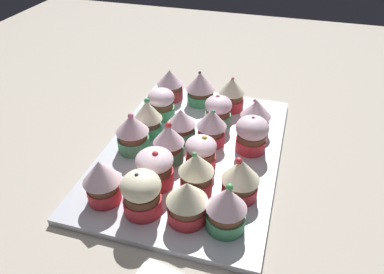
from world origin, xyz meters
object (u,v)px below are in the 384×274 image
Objects in this scene: cupcake_15 at (187,201)px; cupcake_7 at (169,142)px; cupcake_0 at (170,84)px; cupcake_18 at (241,178)px; cupcake_4 at (102,180)px; cupcake_13 at (201,152)px; cupcake_3 at (132,132)px; cupcake_19 at (226,208)px; cupcake_9 at (142,193)px; baking_tray at (192,152)px; cupcake_11 at (218,111)px; cupcake_8 at (155,168)px; cupcake_5 at (200,87)px; cupcake_6 at (181,124)px; cupcake_12 at (211,126)px; cupcake_17 at (252,134)px; cupcake_1 at (161,103)px; cupcake_16 at (256,115)px; cupcake_14 at (196,172)px; cupcake_10 at (231,93)px; cupcake_2 at (148,117)px.

cupcake_7 is at bearing -150.04° from cupcake_15.
cupcake_0 is 34.73cm from cupcake_18.
cupcake_13 is (-12.66, 12.62, -1.16)cm from cupcake_4.
cupcake_3 is 0.99× the size of cupcake_19.
cupcake_0 is 0.95× the size of cupcake_9.
cupcake_11 is (-10.11, 2.64, 3.90)cm from baking_tray.
cupcake_3 reaches higher than cupcake_8.
cupcake_13 is at bearing -150.12° from cupcake_19.
cupcake_5 is (-20.65, 7.48, 0.04)cm from cupcake_3.
cupcake_9 is (20.03, 0.19, 0.32)cm from cupcake_6.
cupcake_15 is 9.79cm from cupcake_18.
cupcake_12 is at bearing 114.33° from cupcake_3.
cupcake_6 is 13.78cm from cupcake_17.
cupcake_15 is 1.00× the size of cupcake_17.
cupcake_1 is 29.88cm from cupcake_15.
cupcake_11 is 0.83× the size of cupcake_19.
cupcake_16 is at bearing 146.15° from cupcake_8.
cupcake_11 is at bearing 59.88° from cupcake_0.
cupcake_18 is 0.95× the size of cupcake_19.
cupcake_16 is at bearing 69.23° from cupcake_0.
cupcake_15 and cupcake_17 have the same top height.
cupcake_14 is (13.90, 0.95, 0.06)cm from cupcake_12.
cupcake_8 is 1.11× the size of cupcake_13.
cupcake_15 is at bearing 27.69° from cupcake_1.
cupcake_1 is 12.71cm from cupcake_3.
cupcake_12 reaches higher than cupcake_9.
cupcake_13 is at bearing -173.95° from cupcake_15.
cupcake_10 is at bearing 157.85° from cupcake_4.
cupcake_7 reaches higher than cupcake_5.
cupcake_17 is (-0.57, 20.58, -0.36)cm from cupcake_2.
cupcake_14 is at bearing -177.09° from cupcake_15.
cupcake_2 and cupcake_7 have the same top height.
cupcake_7 is at bearing -40.26° from cupcake_12.
cupcake_1 reaches higher than baking_tray.
cupcake_1 is 0.81× the size of cupcake_2.
cupcake_14 reaches higher than cupcake_13.
cupcake_6 is 20.03cm from cupcake_9.
cupcake_16 is (-6.87, 13.56, 0.37)cm from cupcake_6.
cupcake_19 is at bearing 91.95° from cupcake_9.
cupcake_0 is 0.89× the size of cupcake_3.
cupcake_12 reaches higher than baking_tray.
cupcake_9 is (19.85, 6.99, -0.29)cm from cupcake_2.
cupcake_13 is at bearing -46.83° from cupcake_17.
cupcake_16 is 19.41cm from cupcake_18.
cupcake_1 is 1.02× the size of cupcake_13.
cupcake_16 reaches higher than cupcake_15.
cupcake_19 is (12.69, 13.27, 0.01)cm from cupcake_7.
cupcake_9 is at bearing -33.64° from cupcake_17.
cupcake_8 is at bearing -176.88° from cupcake_9.
cupcake_3 is 24.68cm from cupcake_16.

